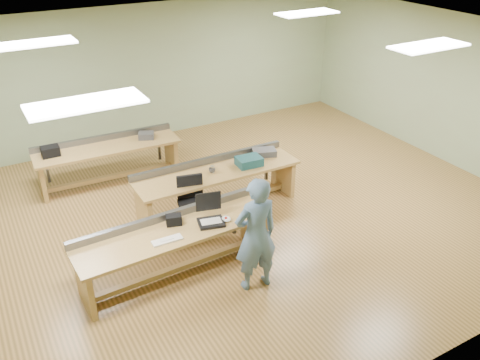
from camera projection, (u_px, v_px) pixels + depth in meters
The scene contains 22 objects.
floor at pixel (231, 215), 8.88m from camera, with size 10.00×10.00×0.00m, color #9E713C.
ceiling at pixel (229, 43), 7.45m from camera, with size 10.00×10.00×0.00m, color silver.
wall_back at pixel (144, 74), 11.23m from camera, with size 10.00×0.04×3.00m, color gray.
wall_front at pixel (420, 275), 5.10m from camera, with size 10.00×0.04×3.00m, color gray.
wall_right at pixel (446, 88), 10.33m from camera, with size 0.04×8.00×3.00m, color gray.
fluor_panels at pixel (229, 45), 7.47m from camera, with size 6.20×3.50×0.03m.
workbench_front at pixel (174, 241), 7.23m from camera, with size 2.88×0.87×0.86m.
workbench_mid at pixel (217, 180), 8.86m from camera, with size 2.94×0.80×0.86m.
workbench_back at pixel (108, 155), 9.75m from camera, with size 2.75×0.85×0.86m.
person at pixel (256, 235), 6.84m from camera, with size 0.63×0.41×1.72m, color slate.
laptop_base at pixel (211, 223), 7.27m from camera, with size 0.37×0.30×0.04m, color black.
laptop_screen at pixel (208, 201), 7.27m from camera, with size 0.37×0.02×0.29m, color black.
keyboard at pixel (167, 240), 6.90m from camera, with size 0.42×0.14×0.02m, color beige.
trackball_mouse at pixel (226, 219), 7.34m from camera, with size 0.13×0.15×0.06m, color white.
camera_bag at pixel (174, 220), 7.23m from camera, with size 0.22×0.14×0.15m, color black.
task_chair at pixel (193, 212), 8.33m from camera, with size 0.61×0.61×0.94m.
parts_bin_teal at pixel (249, 161), 8.90m from camera, with size 0.43×0.32×0.15m, color #164148.
parts_bin_grey at pixel (264, 152), 9.26m from camera, with size 0.42×0.27×0.12m, color #38383B.
mug at pixel (212, 170), 8.67m from camera, with size 0.11×0.11×0.09m, color #38383B.
drinks_can at pixel (213, 169), 8.66m from camera, with size 0.07×0.07×0.12m, color silver.
storage_box_back at pixel (50, 151), 9.23m from camera, with size 0.32×0.23×0.18m, color black.
tray_back at pixel (146, 136), 9.94m from camera, with size 0.30×0.22×0.12m, color #38383B.
Camera 1 is at (-3.57, -6.62, 4.76)m, focal length 38.00 mm.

